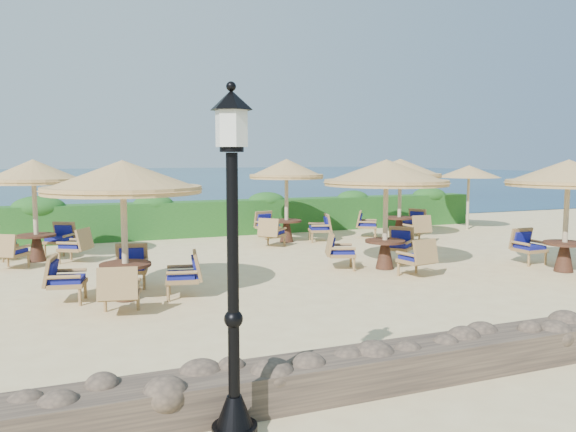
# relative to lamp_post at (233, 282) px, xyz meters

# --- Properties ---
(ground) EXTENTS (120.00, 120.00, 0.00)m
(ground) POSITION_rel_lamp_post_xyz_m (4.80, 6.80, -1.55)
(ground) COLOR beige
(ground) RESTS_ON ground
(sea) EXTENTS (160.00, 160.00, 0.00)m
(sea) POSITION_rel_lamp_post_xyz_m (4.80, 76.80, -1.55)
(sea) COLOR #0B2949
(sea) RESTS_ON ground
(hedge) EXTENTS (18.00, 0.90, 1.20)m
(hedge) POSITION_rel_lamp_post_xyz_m (4.80, 14.00, -0.95)
(hedge) COLOR #194C18
(hedge) RESTS_ON ground
(stone_wall) EXTENTS (15.00, 0.65, 0.44)m
(stone_wall) POSITION_rel_lamp_post_xyz_m (4.80, 0.60, -1.33)
(stone_wall) COLOR brown
(stone_wall) RESTS_ON ground
(lamp_post) EXTENTS (0.44, 0.44, 3.31)m
(lamp_post) POSITION_rel_lamp_post_xyz_m (0.00, 0.00, 0.00)
(lamp_post) COLOR black
(lamp_post) RESTS_ON ground
(extra_parasol) EXTENTS (2.30, 2.30, 2.41)m
(extra_parasol) POSITION_rel_lamp_post_xyz_m (12.60, 12.00, 0.62)
(extra_parasol) COLOR #C6B18C
(extra_parasol) RESTS_ON ground
(cafe_set_0) EXTENTS (2.96, 2.96, 2.65)m
(cafe_set_0) POSITION_rel_lamp_post_xyz_m (-0.41, 5.91, 0.31)
(cafe_set_0) COLOR #C6B18C
(cafe_set_0) RESTS_ON ground
(cafe_set_1) EXTENTS (3.02, 3.02, 2.65)m
(cafe_set_1) POSITION_rel_lamp_post_xyz_m (5.75, 6.68, 0.41)
(cafe_set_1) COLOR #C6B18C
(cafe_set_1) RESTS_ON ground
(cafe_set_2) EXTENTS (2.82, 2.82, 2.65)m
(cafe_set_2) POSITION_rel_lamp_post_xyz_m (9.52, 4.81, 0.46)
(cafe_set_2) COLOR #C6B18C
(cafe_set_2) RESTS_ON ground
(cafe_set_3) EXTENTS (2.76, 2.76, 2.65)m
(cafe_set_3) POSITION_rel_lamp_post_xyz_m (-2.16, 10.90, 0.17)
(cafe_set_3) COLOR #C6B18C
(cafe_set_3) RESTS_ON ground
(cafe_set_4) EXTENTS (2.69, 2.67, 2.65)m
(cafe_set_4) POSITION_rel_lamp_post_xyz_m (5.13, 11.61, 0.25)
(cafe_set_4) COLOR #C6B18C
(cafe_set_4) RESTS_ON ground
(cafe_set_5) EXTENTS (2.77, 2.78, 2.65)m
(cafe_set_5) POSITION_rel_lamp_post_xyz_m (8.99, 11.05, 0.35)
(cafe_set_5) COLOR #C6B18C
(cafe_set_5) RESTS_ON ground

